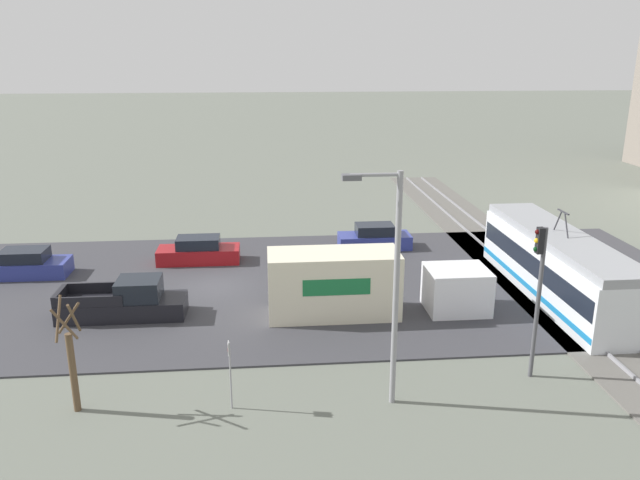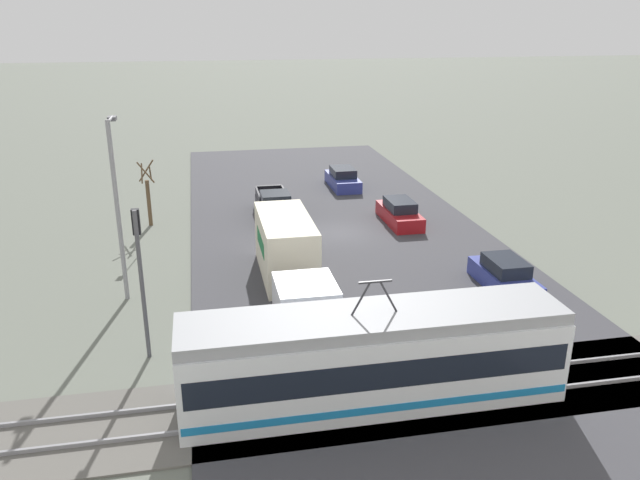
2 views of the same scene
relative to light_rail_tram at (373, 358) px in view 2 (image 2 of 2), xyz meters
name	(u,v)px [view 2 (image 2 of 2)]	position (x,y,z in m)	size (l,w,h in m)	color
ground_plane	(340,234)	(-2.77, -17.03, -1.64)	(320.00, 320.00, 0.00)	#60665B
road_surface	(340,233)	(-2.77, -17.03, -1.60)	(17.53, 51.31, 0.08)	#38383D
rail_bed	(448,390)	(-2.77, 0.00, -1.59)	(55.41, 4.40, 0.22)	#5B5954
light_rail_tram	(373,358)	(0.00, 0.00, 0.00)	(12.68, 2.84, 4.34)	silver
box_truck	(290,259)	(1.31, -9.85, -0.17)	(2.47, 10.21, 3.01)	silver
pickup_truck	(274,207)	(0.70, -20.81, -0.88)	(1.92, 5.71, 1.81)	black
sedan_car_0	(400,213)	(-6.86, -18.20, -0.95)	(1.78, 4.68, 1.49)	maroon
sedan_car_1	(505,276)	(-8.63, -7.60, -0.94)	(1.79, 4.43, 1.50)	navy
sedan_car_2	(343,179)	(-5.34, -27.34, -0.94)	(1.90, 4.55, 1.49)	navy
traffic_light_pole	(140,265)	(7.58, -4.51, 2.12)	(0.28, 0.47, 5.86)	#47474C
street_tree	(148,196)	(8.45, -20.88, 0.23)	(0.98, 0.82, 4.10)	brown
street_lamp_near_crossing	(117,199)	(8.89, -10.23, 3.10)	(0.36, 1.95, 8.22)	gray
no_parking_sign	(136,229)	(8.80, -15.62, -0.13)	(0.32, 0.08, 2.50)	gray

